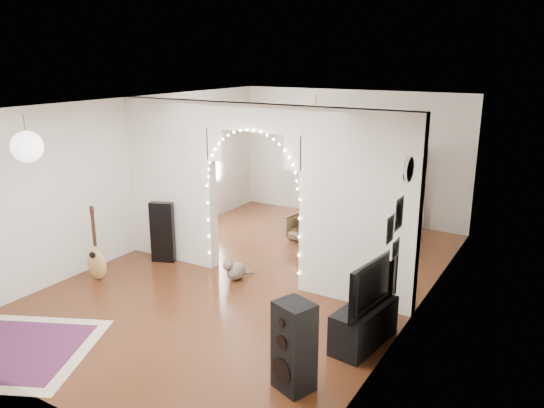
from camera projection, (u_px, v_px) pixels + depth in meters
The scene contains 24 objects.
floor at pixel (256, 276), 8.37m from camera, with size 7.50×7.50×0.00m, color black.
ceiling at pixel (255, 103), 7.64m from camera, with size 5.00×7.50×0.02m, color white.
wall_back at pixel (351, 155), 11.12m from camera, with size 5.00×0.02×2.70m, color silver.
wall_front at pixel (39, 281), 4.90m from camera, with size 5.00×0.02×2.70m, color silver.
wall_left at pixel (134, 175), 9.23m from camera, with size 0.02×7.50×2.70m, color silver.
wall_right at pixel (420, 219), 6.78m from camera, with size 0.02×7.50×2.70m, color silver.
divider_wall at pixel (255, 189), 7.99m from camera, with size 5.00×0.20×2.70m.
fairy_lights at pixel (251, 183), 7.85m from camera, with size 1.64×0.04×1.60m, color #FFEABF, non-canonical shape.
window at pixel (200, 152), 10.67m from camera, with size 0.04×1.20×1.40m, color white.
wall_clock at pixel (409, 169), 6.09m from camera, with size 0.31×0.31×0.03m, color white.
picture_frames at pixel (395, 228), 5.92m from camera, with size 0.02×0.50×0.70m, color white, non-canonical shape.
paper_lantern at pixel (27, 147), 6.71m from camera, with size 0.40×0.40×0.40m, color white.
ceiling_fan at pixel (315, 112), 9.38m from camera, with size 1.10×1.10×0.30m, color gold, non-canonical shape.
guitar_case at pixel (162, 232), 8.85m from camera, with size 0.39×0.13×1.03m, color black.
acoustic_guitar at pixel (96, 253), 8.15m from camera, with size 0.42×0.23×1.00m.
tabby_cat at pixel (235, 270), 8.21m from camera, with size 0.36×0.57×0.38m.
floor_speaker at pixel (294, 347), 5.43m from camera, with size 0.47×0.44×0.97m.
media_console at pixel (364, 325), 6.34m from camera, with size 0.40×1.00×0.50m, color black.
tv at pixel (366, 282), 6.19m from camera, with size 1.07×0.14×0.62m, color black.
bookcase at pixel (382, 187), 10.66m from camera, with size 1.61×0.41×1.65m, color beige.
dining_table at pixel (349, 192), 10.84m from camera, with size 1.25×0.88×0.76m.
flower_vase at pixel (350, 184), 10.80m from camera, with size 0.18×0.18×0.19m, color white.
dining_chair_left at pixel (305, 228), 9.95m from camera, with size 0.53×0.54×0.49m, color brown.
dining_chair_right at pixel (375, 231), 9.71m from camera, with size 0.57×0.58×0.53m, color brown.
Camera 1 is at (4.16, -6.55, 3.36)m, focal length 35.00 mm.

